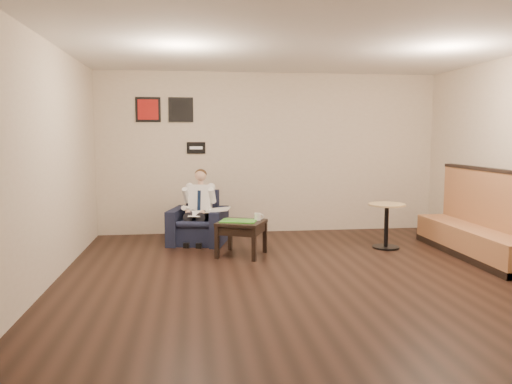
{
  "coord_description": "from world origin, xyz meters",
  "views": [
    {
      "loc": [
        -1.36,
        -5.73,
        1.71
      ],
      "look_at": [
        -0.48,
        1.2,
        0.92
      ],
      "focal_mm": 35.0,
      "sensor_mm": 36.0,
      "label": 1
    }
  ],
  "objects": [
    {
      "name": "ground",
      "position": [
        0.0,
        0.0,
        0.0
      ],
      "size": [
        6.0,
        6.0,
        0.0
      ],
      "primitive_type": "plane",
      "color": "black",
      "rests_on": "ground"
    },
    {
      "name": "wall_left",
      "position": [
        -3.0,
        0.0,
        1.4
      ],
      "size": [
        0.02,
        6.0,
        2.8
      ],
      "primitive_type": "cube",
      "color": "beige",
      "rests_on": "ground"
    },
    {
      "name": "coffee_mug",
      "position": [
        -0.45,
        1.29,
        0.55
      ],
      "size": [
        0.12,
        0.12,
        0.11
      ],
      "primitive_type": "cylinder",
      "rotation": [
        0.0,
        0.0,
        -0.42
      ],
      "color": "white",
      "rests_on": "side_table"
    },
    {
      "name": "side_table",
      "position": [
        -0.68,
        1.25,
        0.25
      ],
      "size": [
        0.81,
        0.81,
        0.5
      ],
      "primitive_type": "cube",
      "rotation": [
        0.0,
        0.0,
        -0.42
      ],
      "color": "black",
      "rests_on": "ground"
    },
    {
      "name": "seating_sign",
      "position": [
        -1.3,
        2.98,
        1.5
      ],
      "size": [
        0.32,
        0.02,
        0.2
      ],
      "primitive_type": "cube",
      "color": "black",
      "rests_on": "wall_back"
    },
    {
      "name": "armchair",
      "position": [
        -1.29,
        2.17,
        0.41
      ],
      "size": [
        1.03,
        1.03,
        0.82
      ],
      "primitive_type": "cube",
      "rotation": [
        0.0,
        0.0,
        -0.24
      ],
      "color": "black",
      "rests_on": "ground"
    },
    {
      "name": "wall_front",
      "position": [
        0.0,
        -3.0,
        1.4
      ],
      "size": [
        6.0,
        0.02,
        2.8
      ],
      "primitive_type": "cube",
      "color": "beige",
      "rests_on": "ground"
    },
    {
      "name": "ceiling",
      "position": [
        0.0,
        0.0,
        2.8
      ],
      "size": [
        6.0,
        6.0,
        0.02
      ],
      "primitive_type": "cube",
      "color": "white",
      "rests_on": "wall_back"
    },
    {
      "name": "smartphone",
      "position": [
        -0.56,
        1.39,
        0.5
      ],
      "size": [
        0.17,
        0.15,
        0.01
      ],
      "primitive_type": "cube",
      "rotation": [
        0.0,
        0.0,
        -0.6
      ],
      "color": "black",
      "rests_on": "side_table"
    },
    {
      "name": "seated_man",
      "position": [
        -1.31,
        2.07,
        0.56
      ],
      "size": [
        0.71,
        0.91,
        1.12
      ],
      "primitive_type": null,
      "rotation": [
        0.0,
        0.0,
        -0.24
      ],
      "color": "white",
      "rests_on": "armchair"
    },
    {
      "name": "cafe_table",
      "position": [
        1.55,
        1.44,
        0.34
      ],
      "size": [
        0.61,
        0.61,
        0.69
      ],
      "primitive_type": "cylinder",
      "rotation": [
        0.0,
        0.0,
        0.1
      ],
      "color": "tan",
      "rests_on": "ground"
    },
    {
      "name": "banquette",
      "position": [
        2.59,
        0.79,
        0.62
      ],
      "size": [
        0.57,
        2.41,
        1.23
      ],
      "primitive_type": "cube",
      "color": "#A3683F",
      "rests_on": "ground"
    },
    {
      "name": "lap_papers",
      "position": [
        -1.33,
        1.98,
        0.5
      ],
      "size": [
        0.23,
        0.3,
        0.01
      ],
      "primitive_type": "cube",
      "rotation": [
        0.0,
        0.0,
        -0.17
      ],
      "color": "white",
      "rests_on": "seated_man"
    },
    {
      "name": "newspaper",
      "position": [
        -0.98,
        2.0,
        0.56
      ],
      "size": [
        0.43,
        0.51,
        0.01
      ],
      "primitive_type": "cube",
      "rotation": [
        0.0,
        0.0,
        -0.19
      ],
      "color": "silver",
      "rests_on": "armchair"
    },
    {
      "name": "art_print_right",
      "position": [
        -1.55,
        2.98,
        2.15
      ],
      "size": [
        0.42,
        0.03,
        0.42
      ],
      "primitive_type": "cube",
      "color": "black",
      "rests_on": "wall_back"
    },
    {
      "name": "art_print_left",
      "position": [
        -2.1,
        2.98,
        2.15
      ],
      "size": [
        0.42,
        0.03,
        0.42
      ],
      "primitive_type": "cube",
      "color": "#B01915",
      "rests_on": "wall_back"
    },
    {
      "name": "green_folder",
      "position": [
        -0.72,
        1.24,
        0.51
      ],
      "size": [
        0.58,
        0.48,
        0.01
      ],
      "primitive_type": "cube",
      "rotation": [
        0.0,
        0.0,
        -0.28
      ],
      "color": "green",
      "rests_on": "side_table"
    },
    {
      "name": "wall_back",
      "position": [
        0.0,
        3.0,
        1.4
      ],
      "size": [
        6.0,
        0.02,
        2.8
      ],
      "primitive_type": "cube",
      "color": "beige",
      "rests_on": "ground"
    }
  ]
}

